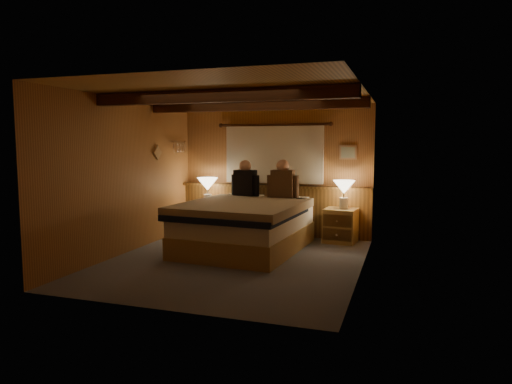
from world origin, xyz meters
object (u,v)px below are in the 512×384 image
at_px(lamp_left, 208,186).
at_px(duffel_bag, 223,227).
at_px(person_left, 245,181).
at_px(person_right, 283,182).
at_px(nightstand_left, 208,219).
at_px(nightstand_right, 340,226).
at_px(lamp_right, 344,189).
at_px(bed, 245,225).

bearing_deg(lamp_left, duffel_bag, -20.83).
bearing_deg(person_left, person_right, 2.62).
relative_size(nightstand_left, lamp_left, 1.11).
distance_m(nightstand_right, lamp_right, 0.64).
bearing_deg(lamp_right, person_left, -173.02).
bearing_deg(person_right, duffel_bag, 173.91).
distance_m(lamp_left, person_left, 0.85).
distance_m(lamp_left, person_right, 1.56).
xyz_separation_m(nightstand_left, lamp_left, (-0.01, 0.00, 0.64)).
height_order(nightstand_left, lamp_left, lamp_left).
height_order(bed, person_right, person_right).
distance_m(person_left, person_right, 0.71).
height_order(nightstand_left, lamp_right, lamp_right).
height_order(lamp_right, duffel_bag, lamp_right).
xyz_separation_m(nightstand_right, person_left, (-1.68, -0.18, 0.74)).
xyz_separation_m(lamp_left, duffel_bag, (0.37, -0.14, -0.75)).
relative_size(lamp_left, lamp_right, 1.04).
xyz_separation_m(nightstand_right, lamp_right, (0.04, 0.03, 0.64)).
height_order(nightstand_right, person_right, person_right).
bearing_deg(person_left, lamp_left, 174.72).
height_order(nightstand_right, lamp_right, lamp_right).
xyz_separation_m(nightstand_left, lamp_right, (2.54, 0.02, 0.65)).
xyz_separation_m(lamp_left, person_left, (0.82, -0.19, 0.12)).
height_order(lamp_left, lamp_right, lamp_right).
distance_m(lamp_right, person_right, 1.06).
height_order(person_left, person_right, person_right).
xyz_separation_m(person_right, duffel_bag, (-1.16, 0.12, -0.88)).
distance_m(lamp_left, duffel_bag, 0.85).
bearing_deg(nightstand_right, bed, -136.99).
bearing_deg(nightstand_left, person_right, -1.65).
relative_size(lamp_right, person_left, 0.73).
distance_m(bed, person_left, 1.11).
bearing_deg(bed, person_right, 67.01).
bearing_deg(nightstand_right, lamp_right, 41.82).
height_order(lamp_right, person_right, person_right).
bearing_deg(lamp_left, lamp_right, 0.41).
relative_size(nightstand_left, nightstand_right, 0.96).
xyz_separation_m(nightstand_right, duffel_bag, (-2.13, -0.13, -0.12)).
xyz_separation_m(lamp_right, person_right, (-1.01, -0.28, 0.11)).
bearing_deg(duffel_bag, nightstand_right, 12.76).
bearing_deg(nightstand_left, person_left, -5.32).
bearing_deg(person_left, nightstand_right, 13.96).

